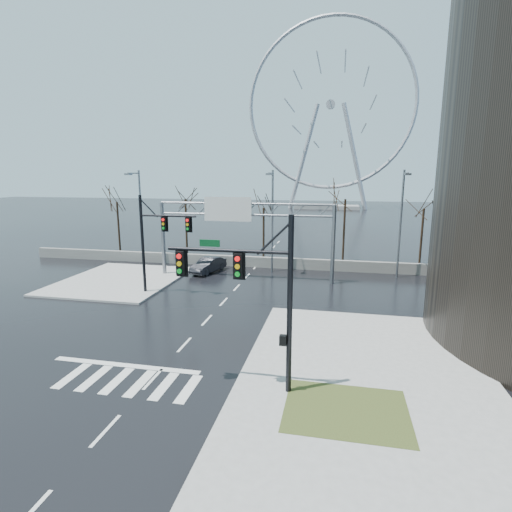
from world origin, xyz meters
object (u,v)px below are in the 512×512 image
(ferris_wheel, at_px, (330,112))
(car, at_px, (208,265))
(signal_mast_near, at_px, (258,287))
(sign_gantry, at_px, (240,224))
(signal_mast_far, at_px, (155,235))

(ferris_wheel, height_order, car, ferris_wheel)
(signal_mast_near, bearing_deg, ferris_wheel, 90.08)
(signal_mast_near, relative_size, sign_gantry, 0.49)
(signal_mast_near, bearing_deg, signal_mast_far, 130.26)
(signal_mast_near, distance_m, signal_mast_far, 17.03)
(sign_gantry, bearing_deg, signal_mast_near, -73.81)
(signal_mast_near, xyz_separation_m, signal_mast_far, (-11.01, 13.00, -0.04))
(signal_mast_near, height_order, car, signal_mast_near)
(signal_mast_far, xyz_separation_m, sign_gantry, (5.49, 6.00, 0.35))
(ferris_wheel, bearing_deg, sign_gantry, -93.84)
(signal_mast_far, relative_size, car, 1.78)
(signal_mast_far, distance_m, car, 8.98)
(ferris_wheel, relative_size, car, 11.33)
(signal_mast_near, relative_size, ferris_wheel, 0.16)
(signal_mast_near, relative_size, car, 1.78)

